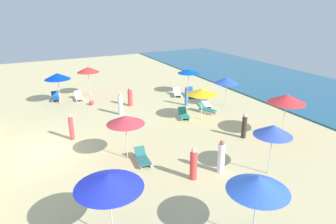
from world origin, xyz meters
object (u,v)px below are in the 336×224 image
umbrella_6 (287,99)px  beachgoer_2 (244,126)px  beachgoer_1 (71,127)px  beachgoer_4 (130,97)px  lounge_chair_7_0 (55,97)px  lounge_chair_8_0 (206,104)px  beachgoer_0 (186,96)px  beach_ball_0 (91,103)px  umbrella_0 (273,130)px  umbrella_2 (109,181)px  umbrella_3 (88,70)px  beachgoer_5 (221,157)px  lounge_chair_5_1 (177,93)px  lounge_chair_5_0 (191,94)px  beachgoer_6 (120,104)px  umbrella_8 (227,80)px  umbrella_1 (125,120)px  umbrella_5 (189,71)px  lounge_chair_9_1 (184,115)px  lounge_chair_3_0 (79,97)px  beachgoer_3 (193,165)px  umbrella_4 (258,184)px  umbrella_7 (57,76)px  lounge_chair_9_0 (207,109)px  umbrella_9 (202,92)px  lounge_chair_1_0 (142,158)px

umbrella_6 → beachgoer_2: 3.03m
beachgoer_1 → beachgoer_4: size_ratio=1.06×
lounge_chair_7_0 → lounge_chair_8_0: (7.25, 10.69, -0.01)m
beachgoer_0 → beachgoer_1: 9.95m
beach_ball_0 → umbrella_0: bearing=20.1°
lounge_chair_7_0 → beachgoer_1: 8.81m
umbrella_2 → lounge_chair_7_0: umbrella_2 is taller
umbrella_3 → lounge_chair_7_0: umbrella_3 is taller
beachgoer_2 → beachgoer_5: 4.60m
lounge_chair_5_1 → beachgoer_0: beachgoer_0 is taller
lounge_chair_5_0 → beachgoer_4: bearing=-163.3°
beachgoer_2 → beachgoer_6: beachgoer_6 is taller
umbrella_8 → umbrella_3: bearing=-131.0°
lounge_chair_7_0 → beachgoer_5: (16.04, 5.80, 0.55)m
umbrella_6 → beachgoer_5: bearing=-73.5°
umbrella_1 → umbrella_5: bearing=135.3°
lounge_chair_9_1 → beachgoer_1: bearing=-165.0°
lounge_chair_3_0 → beachgoer_6: size_ratio=0.77×
lounge_chair_5_1 → lounge_chair_8_0: bearing=-59.7°
umbrella_1 → beachgoer_5: 5.25m
beachgoer_3 → umbrella_4: bearing=-73.9°
lounge_chair_3_0 → beachgoer_4: (3.45, 3.49, 0.47)m
lounge_chair_8_0 → beachgoer_1: (1.54, -10.83, 0.53)m
umbrella_7 → beachgoer_4: (3.09, 5.05, -1.62)m
beachgoer_5 → lounge_chair_5_1: bearing=23.4°
lounge_chair_9_0 → beachgoer_3: (7.51, -5.70, 0.49)m
umbrella_2 → lounge_chair_7_0: bearing=178.9°
umbrella_2 → umbrella_6: bearing=107.2°
umbrella_4 → lounge_chair_8_0: 14.76m
lounge_chair_3_0 → beachgoer_2: size_ratio=0.83×
lounge_chair_7_0 → umbrella_6: bearing=-46.2°
umbrella_4 → lounge_chair_5_1: bearing=160.7°
umbrella_1 → lounge_chair_3_0: size_ratio=1.88×
beachgoer_2 → beachgoer_4: (-9.09, -4.19, -0.06)m
lounge_chair_7_0 → beach_ball_0: (2.63, 2.50, -0.07)m
lounge_chair_9_0 → beachgoer_2: 4.90m
umbrella_9 → beachgoer_3: size_ratio=1.41×
umbrella_2 → beachgoer_6: umbrella_2 is taller
umbrella_5 → lounge_chair_9_1: bearing=-33.0°
beachgoer_2 → beach_ball_0: size_ratio=4.16×
umbrella_3 → beachgoer_2: bearing=25.7°
lounge_chair_5_0 → beachgoer_4: (-0.05, -5.68, 0.43)m
umbrella_2 → beachgoer_2: umbrella_2 is taller
beachgoer_3 → lounge_chair_1_0: bearing=140.2°
umbrella_3 → umbrella_0: bearing=15.4°
beachgoer_1 → umbrella_9: bearing=-174.3°
beachgoer_2 → beachgoer_3: size_ratio=0.98×
umbrella_9 → beach_ball_0: bearing=-137.3°
umbrella_8 → beachgoer_1: umbrella_8 is taller
lounge_chair_3_0 → beach_ball_0: size_ratio=3.43×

